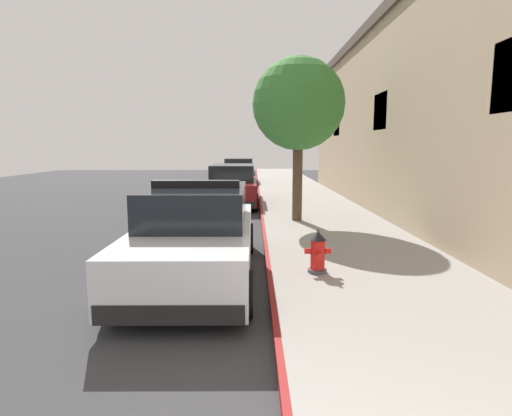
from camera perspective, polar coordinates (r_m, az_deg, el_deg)
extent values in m
cube|color=#353538|center=(12.22, -19.10, -3.21)|extent=(30.13, 60.00, 0.20)
cube|color=gray|center=(11.72, 9.87, -2.50)|extent=(3.53, 60.00, 0.14)
cube|color=maroon|center=(11.54, 1.00, -2.55)|extent=(0.08, 60.00, 0.14)
cube|color=tan|center=(14.58, 27.09, 10.43)|extent=(5.53, 23.86, 6.02)
cube|color=#473D33|center=(15.09, 27.95, 22.59)|extent=(5.77, 24.10, 0.36)
cube|color=black|center=(13.58, 16.63, 12.48)|extent=(0.06, 1.30, 1.10)
cube|color=black|center=(20.06, 11.00, 11.20)|extent=(0.06, 1.30, 1.10)
cube|color=white|center=(7.26, -8.11, -5.00)|extent=(1.84, 4.80, 0.76)
cube|color=black|center=(7.28, -8.06, 0.49)|extent=(1.64, 2.50, 0.60)
cube|color=black|center=(5.13, -11.65, -13.83)|extent=(1.76, 0.16, 0.24)
cube|color=black|center=(9.58, -6.21, -3.31)|extent=(1.76, 0.16, 0.24)
cylinder|color=black|center=(9.10, -12.03, -4.07)|extent=(0.22, 0.64, 0.64)
cylinder|color=black|center=(8.91, -1.10, -4.15)|extent=(0.22, 0.64, 0.64)
cylinder|color=black|center=(5.93, -18.75, -11.04)|extent=(0.22, 0.64, 0.64)
cylinder|color=black|center=(5.64, -1.56, -11.60)|extent=(0.22, 0.64, 0.64)
cube|color=black|center=(7.19, -8.17, 3.28)|extent=(1.48, 0.20, 0.12)
cube|color=red|center=(7.25, -10.92, 3.25)|extent=(0.44, 0.18, 0.11)
cube|color=#1E33E0|center=(7.15, -5.39, 3.30)|extent=(0.44, 0.18, 0.11)
cube|color=maroon|center=(16.36, -3.19, 2.45)|extent=(1.84, 4.80, 0.76)
cube|color=black|center=(16.46, -3.18, 4.86)|extent=(1.64, 2.50, 0.60)
cube|color=black|center=(14.07, -3.65, 0.43)|extent=(1.76, 0.16, 0.24)
cube|color=black|center=(18.71, -2.83, 2.39)|extent=(1.76, 0.16, 0.24)
cylinder|color=black|center=(18.14, -5.64, 2.17)|extent=(0.22, 0.64, 0.64)
cylinder|color=black|center=(18.06, -0.19, 2.19)|extent=(0.22, 0.64, 0.64)
cylinder|color=black|center=(14.78, -6.84, 0.77)|extent=(0.22, 0.64, 0.64)
cylinder|color=black|center=(14.68, -0.15, 0.78)|extent=(0.22, 0.64, 0.64)
cube|color=#B2B5BA|center=(25.76, -2.32, 4.59)|extent=(1.84, 4.80, 0.76)
cube|color=black|center=(25.88, -2.32, 6.11)|extent=(1.64, 2.50, 0.60)
cube|color=black|center=(23.45, -2.51, 3.58)|extent=(1.76, 0.16, 0.24)
cube|color=black|center=(28.11, -2.15, 4.37)|extent=(1.76, 0.16, 0.24)
cylinder|color=black|center=(27.52, -3.99, 4.27)|extent=(0.22, 0.64, 0.64)
cylinder|color=black|center=(27.46, -0.40, 4.28)|extent=(0.22, 0.64, 0.64)
cylinder|color=black|center=(24.13, -4.50, 3.70)|extent=(0.22, 0.64, 0.64)
cylinder|color=black|center=(24.07, -0.40, 3.71)|extent=(0.22, 0.64, 0.64)
cylinder|color=#4C4C51|center=(7.25, 8.34, -8.41)|extent=(0.32, 0.32, 0.06)
cylinder|color=red|center=(7.17, 8.38, -6.27)|extent=(0.24, 0.24, 0.50)
cone|color=black|center=(7.10, 8.44, -3.77)|extent=(0.28, 0.28, 0.14)
cylinder|color=#4C4C51|center=(7.08, 8.45, -2.98)|extent=(0.05, 0.05, 0.06)
cylinder|color=red|center=(7.13, 7.04, -5.82)|extent=(0.10, 0.10, 0.10)
cylinder|color=red|center=(7.19, 9.74, -5.78)|extent=(0.10, 0.10, 0.10)
cylinder|color=red|center=(7.00, 8.61, -6.56)|extent=(0.13, 0.12, 0.13)
cylinder|color=brown|center=(12.08, 5.65, 3.95)|extent=(0.28, 0.28, 2.39)
sphere|color=#387A33|center=(12.11, 5.80, 13.91)|extent=(2.58, 2.58, 2.58)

